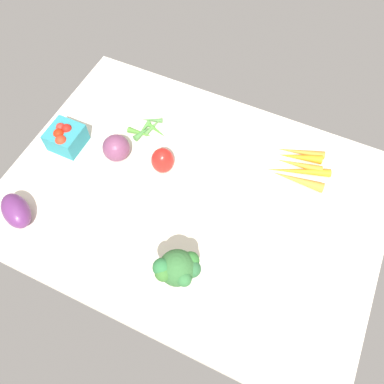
{
  "coord_description": "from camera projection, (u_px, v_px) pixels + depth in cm",
  "views": [
    {
      "loc": [
        22.37,
        -48.07,
        96.28
      ],
      "look_at": [
        0.0,
        0.0,
        4.0
      ],
      "focal_mm": 36.26,
      "sensor_mm": 36.0,
      "label": 1
    }
  ],
  "objects": [
    {
      "name": "carrot_bunch",
      "position": [
        299.0,
        166.0,
        1.11
      ],
      "size": [
        17.64,
        14.75,
        2.89
      ],
      "color": "orange",
      "rests_on": "tablecloth"
    },
    {
      "name": "eggplant",
      "position": [
        16.0,
        211.0,
        1.02
      ],
      "size": [
        12.96,
        11.46,
        6.77
      ],
      "primitive_type": "ellipsoid",
      "rotation": [
        0.0,
        0.0,
        2.61
      ],
      "color": "#5E2963",
      "rests_on": "tablecloth"
    },
    {
      "name": "bell_pepper_red",
      "position": [
        163.0,
        160.0,
        1.09
      ],
      "size": [
        7.16,
        7.16,
        8.23
      ],
      "primitive_type": "ellipsoid",
      "rotation": [
        0.0,
        0.0,
        4.82
      ],
      "color": "red",
      "rests_on": "tablecloth"
    },
    {
      "name": "berry_basket",
      "position": [
        65.0,
        137.0,
        1.14
      ],
      "size": [
        9.38,
        9.38,
        7.52
      ],
      "color": "teal",
      "rests_on": "tablecloth"
    },
    {
      "name": "broccoli_head",
      "position": [
        178.0,
        268.0,
        0.89
      ],
      "size": [
        10.32,
        9.71,
        12.71
      ],
      "color": "#A4BC79",
      "rests_on": "tablecloth"
    },
    {
      "name": "red_onion_near_basket",
      "position": [
        116.0,
        148.0,
        1.11
      ],
      "size": [
        7.91,
        7.91,
        7.91
      ],
      "primitive_type": "sphere",
      "color": "#6F3958",
      "rests_on": "tablecloth"
    },
    {
      "name": "okra_pile",
      "position": [
        147.0,
        129.0,
        1.19
      ],
      "size": [
        11.97,
        12.35,
        1.99
      ],
      "color": "#558B44",
      "rests_on": "tablecloth"
    },
    {
      "name": "tablecloth",
      "position": [
        192.0,
        197.0,
        1.09
      ],
      "size": [
        104.0,
        76.0,
        2.0
      ],
      "primitive_type": "cube",
      "color": "beige",
      "rests_on": "ground"
    }
  ]
}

